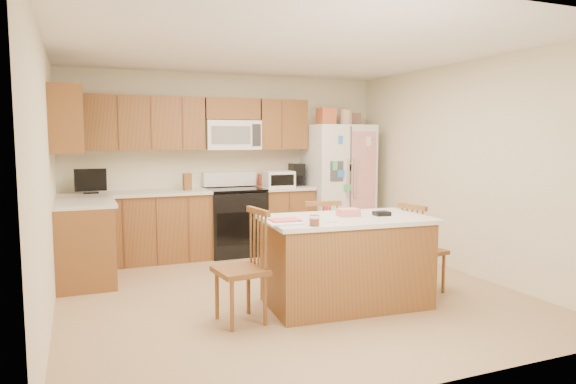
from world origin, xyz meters
name	(u,v)px	position (x,y,z in m)	size (l,w,h in m)	color
ground	(288,292)	(0.00, 0.00, 0.00)	(4.50, 4.50, 0.00)	#A18168
room_shell	(288,155)	(0.00, 0.00, 1.44)	(4.60, 4.60, 2.52)	beige
cabinetry	(164,192)	(-0.98, 1.79, 0.91)	(3.36, 1.56, 2.15)	brown
stove	(235,220)	(0.00, 1.94, 0.47)	(0.76, 0.65, 1.13)	black
refrigerator	(338,185)	(1.57, 1.87, 0.92)	(0.90, 0.79, 2.04)	white
island	(346,260)	(0.36, -0.58, 0.43)	(1.67, 1.03, 0.95)	brown
windsor_chair_left	(243,269)	(-0.69, -0.66, 0.47)	(0.45, 0.47, 0.99)	brown
windsor_chair_back	(320,246)	(0.40, 0.07, 0.45)	(0.48, 0.47, 0.95)	brown
windsor_chair_right	(421,250)	(1.29, -0.51, 0.44)	(0.44, 0.46, 0.93)	brown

